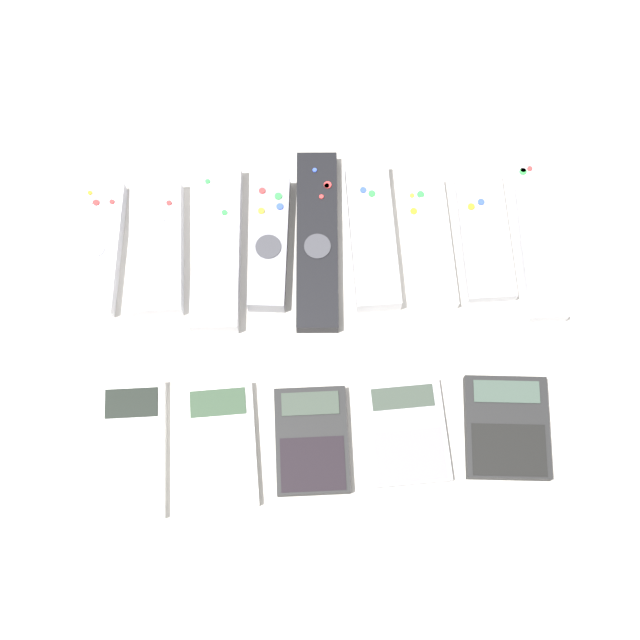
# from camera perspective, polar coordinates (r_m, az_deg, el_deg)

# --- Properties ---
(ground_plane) EXTENTS (3.00, 3.00, 0.00)m
(ground_plane) POSITION_cam_1_polar(r_m,az_deg,el_deg) (0.99, 0.07, -2.24)
(ground_plane) COLOR beige
(remote_0) EXTENTS (0.06, 0.16, 0.02)m
(remote_0) POSITION_cam_1_polar(r_m,az_deg,el_deg) (1.06, -14.03, 4.45)
(remote_0) COLOR silver
(remote_0) RESTS_ON ground_plane
(remote_1) EXTENTS (0.06, 0.16, 0.03)m
(remote_1) POSITION_cam_1_polar(r_m,az_deg,el_deg) (1.04, -10.42, 4.55)
(remote_1) COLOR silver
(remote_1) RESTS_ON ground_plane
(remote_2) EXTENTS (0.06, 0.20, 0.03)m
(remote_2) POSITION_cam_1_polar(r_m,az_deg,el_deg) (1.03, -6.62, 4.61)
(remote_2) COLOR silver
(remote_2) RESTS_ON ground_plane
(remote_3) EXTENTS (0.05, 0.16, 0.03)m
(remote_3) POSITION_cam_1_polar(r_m,az_deg,el_deg) (1.03, -3.26, 4.95)
(remote_3) COLOR gray
(remote_3) RESTS_ON ground_plane
(remote_4) EXTENTS (0.05, 0.22, 0.02)m
(remote_4) POSITION_cam_1_polar(r_m,az_deg,el_deg) (1.03, -0.06, 5.12)
(remote_4) COLOR black
(remote_4) RESTS_ON ground_plane
(remote_5) EXTENTS (0.06, 0.18, 0.03)m
(remote_5) POSITION_cam_1_polar(r_m,az_deg,el_deg) (1.03, 3.37, 5.39)
(remote_5) COLOR silver
(remote_5) RESTS_ON ground_plane
(remote_6) EXTENTS (0.06, 0.16, 0.02)m
(remote_6) POSITION_cam_1_polar(r_m,az_deg,el_deg) (1.04, 6.91, 4.93)
(remote_6) COLOR white
(remote_6) RESTS_ON ground_plane
(remote_7) EXTENTS (0.06, 0.16, 0.02)m
(remote_7) POSITION_cam_1_polar(r_m,az_deg,el_deg) (1.05, 10.49, 5.25)
(remote_7) COLOR #B7B7BC
(remote_7) RESTS_ON ground_plane
(remote_8) EXTENTS (0.04, 0.21, 0.02)m
(remote_8) POSITION_cam_1_polar(r_m,az_deg,el_deg) (1.07, 13.76, 5.42)
(remote_8) COLOR silver
(remote_8) RESTS_ON ground_plane
(calculator_0) EXTENTS (0.07, 0.15, 0.01)m
(calculator_0) POSITION_cam_1_polar(r_m,az_deg,el_deg) (0.98, -11.94, -8.13)
(calculator_0) COLOR silver
(calculator_0) RESTS_ON ground_plane
(calculator_1) EXTENTS (0.08, 0.14, 0.02)m
(calculator_1) POSITION_cam_1_polar(r_m,az_deg,el_deg) (0.97, -6.38, -7.97)
(calculator_1) COLOR silver
(calculator_1) RESTS_ON ground_plane
(calculator_2) EXTENTS (0.08, 0.12, 0.02)m
(calculator_2) POSITION_cam_1_polar(r_m,az_deg,el_deg) (0.96, -0.53, -7.72)
(calculator_2) COLOR black
(calculator_2) RESTS_ON ground_plane
(calculator_3) EXTENTS (0.09, 0.12, 0.01)m
(calculator_3) POSITION_cam_1_polar(r_m,az_deg,el_deg) (0.97, 5.56, -7.19)
(calculator_3) COLOR #B2B2B7
(calculator_3) RESTS_ON ground_plane
(calculator_4) EXTENTS (0.10, 0.12, 0.02)m
(calculator_4) POSITION_cam_1_polar(r_m,az_deg,el_deg) (0.99, 11.86, -6.75)
(calculator_4) COLOR black
(calculator_4) RESTS_ON ground_plane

